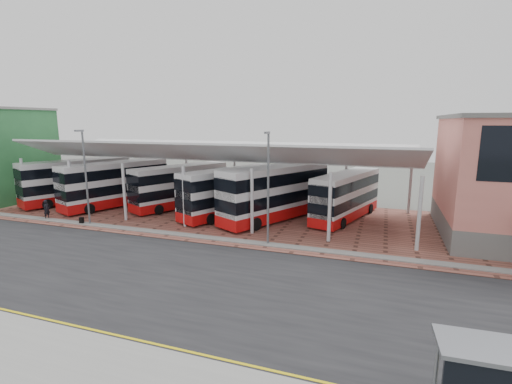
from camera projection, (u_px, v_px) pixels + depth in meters
ground at (202, 275)px, 21.41m from camera, size 140.00×140.00×0.00m
road at (194, 282)px, 20.48m from camera, size 120.00×14.00×0.02m
forecourt at (290, 221)px, 32.81m from camera, size 72.00×16.00×0.06m
sidewalk at (84, 371)px, 13.05m from camera, size 120.00×4.00×0.14m
north_kerb at (241, 242)px, 27.14m from camera, size 120.00×0.80×0.14m
yellow_line_near at (122, 341)px, 14.91m from camera, size 120.00×0.12×0.01m
yellow_line_far at (126, 337)px, 15.19m from camera, size 120.00×0.12×0.01m
canopy at (212, 153)px, 35.19m from camera, size 37.00×11.63×7.07m
shop_green at (1, 155)px, 40.33m from camera, size 6.40×10.20×10.22m
lamp_west at (85, 175)px, 30.94m from camera, size 0.16×0.90×8.07m
lamp_east at (268, 185)px, 25.76m from camera, size 0.16×0.90×8.07m
bus_0 at (77, 181)px, 40.23m from camera, size 6.91×11.23×4.60m
bus_1 at (115, 184)px, 38.29m from camera, size 6.33×11.30×4.58m
bus_2 at (180, 187)px, 37.84m from camera, size 6.62×10.44×4.29m
bus_3 at (231, 192)px, 34.49m from camera, size 6.71×10.72×4.40m
bus_4 at (275, 193)px, 33.02m from camera, size 7.68×11.65×4.82m
bus_5 at (346, 196)px, 33.26m from camera, size 5.22×10.35×4.17m
pedestrian at (47, 210)px, 33.34m from camera, size 0.43×0.65×1.75m
suitcase at (82, 221)px, 31.82m from camera, size 0.34×0.24×0.58m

